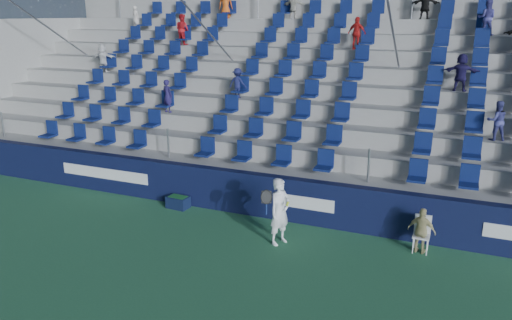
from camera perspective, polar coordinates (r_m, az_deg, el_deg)
The scene contains 7 objects.
ground at distance 11.48m, azimuth -6.46°, elevation -11.75°, with size 70.00×70.00×0.00m, color #317449.
sponsor_wall at distance 13.82m, azimuth -0.20°, elevation -3.91°, with size 24.00×0.32×1.20m.
grandstand at distance 18.06m, azimuth 6.13°, elevation 5.91°, with size 24.00×8.17×6.63m.
tennis_player at distance 12.06m, azimuth 2.73°, elevation -5.88°, with size 0.71×0.71×1.66m.
line_judge_chair at distance 12.45m, azimuth 18.44°, elevation -7.68°, with size 0.38×0.39×0.87m.
line_judge at distance 12.30m, azimuth 18.41°, elevation -7.69°, with size 0.65×0.27×1.11m, color tan.
ball_bin at distance 14.60m, azimuth -8.89°, elevation -4.71°, with size 0.65×0.45×0.35m.
Camera 1 is at (5.05, -8.79, 5.40)m, focal length 35.00 mm.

